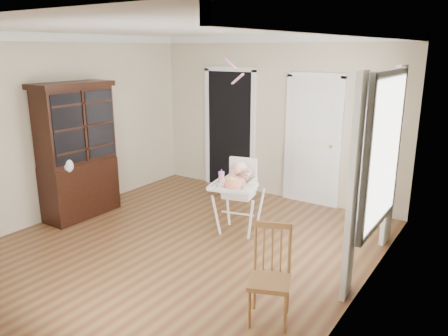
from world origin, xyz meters
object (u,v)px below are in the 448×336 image
Objects in this scene: cake at (233,183)px; sippy_cup at (221,177)px; high_chair at (239,187)px; dining_chair at (270,277)px; china_cabinet at (77,151)px.

sippy_cup is at bearing 157.76° from cake.
high_chair is 0.32m from cake.
dining_chair is (1.50, -1.41, -0.38)m from sippy_cup.
dining_chair is (1.25, -1.30, -0.36)m from cake.
china_cabinet is (-2.42, -0.53, 0.22)m from cake.
dining_chair reaches higher than cake.
cake is at bearing 111.69° from dining_chair.
high_chair is at bearing 18.87° from china_cabinet.
china_cabinet is 3.79m from dining_chair.
sippy_cup is at bearing 16.32° from china_cabinet.
dining_chair is (1.33, -1.57, -0.22)m from high_chair.
high_chair is 0.29m from sippy_cup.
sippy_cup is 0.21× the size of dining_chair.
sippy_cup is (-0.25, 0.10, 0.02)m from cake.
china_cabinet is (-2.16, -0.63, 0.20)m from sippy_cup.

